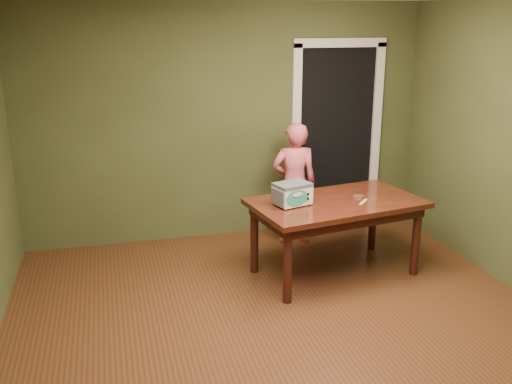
{
  "coord_description": "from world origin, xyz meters",
  "views": [
    {
      "loc": [
        -1.29,
        -3.62,
        2.41
      ],
      "look_at": [
        -0.06,
        1.0,
        0.95
      ],
      "focal_mm": 40.0,
      "sensor_mm": 36.0,
      "label": 1
    }
  ],
  "objects": [
    {
      "name": "room_shell",
      "position": [
        0.0,
        0.0,
        1.71
      ],
      "size": [
        4.52,
        5.02,
        2.61
      ],
      "color": "#48512B",
      "rests_on": "ground"
    },
    {
      "name": "spatula",
      "position": [
        1.0,
        1.06,
        0.75
      ],
      "size": [
        0.14,
        0.15,
        0.01
      ],
      "primitive_type": "cube",
      "rotation": [
        0.0,
        0.0,
        0.81
      ],
      "color": "#FFCC6E",
      "rests_on": "dining_table"
    },
    {
      "name": "child",
      "position": [
        0.65,
        2.06,
        0.68
      ],
      "size": [
        0.54,
        0.4,
        1.36
      ],
      "primitive_type": "imported",
      "rotation": [
        0.0,
        0.0,
        2.99
      ],
      "color": "#DA5968",
      "rests_on": "floor"
    },
    {
      "name": "floor",
      "position": [
        0.0,
        0.0,
        0.0
      ],
      "size": [
        5.0,
        5.0,
        0.0
      ],
      "primitive_type": "plane",
      "color": "#573019",
      "rests_on": "ground"
    },
    {
      "name": "toy_oven",
      "position": [
        0.33,
        1.15,
        0.86
      ],
      "size": [
        0.39,
        0.31,
        0.21
      ],
      "rotation": [
        0.0,
        0.0,
        0.29
      ],
      "color": "#4C4F54",
      "rests_on": "dining_table"
    },
    {
      "name": "dining_table",
      "position": [
        0.78,
        1.17,
        0.65
      ],
      "size": [
        1.73,
        1.16,
        0.75
      ],
      "rotation": [
        0.0,
        0.0,
        0.17
      ],
      "color": "#38100C",
      "rests_on": "floor"
    },
    {
      "name": "doorway",
      "position": [
        1.3,
        2.78,
        1.06
      ],
      "size": [
        1.1,
        0.66,
        2.25
      ],
      "color": "black",
      "rests_on": "ground"
    },
    {
      "name": "baking_pan",
      "position": [
        1.02,
        1.2,
        0.76
      ],
      "size": [
        0.1,
        0.1,
        0.02
      ],
      "color": "silver",
      "rests_on": "dining_table"
    }
  ]
}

